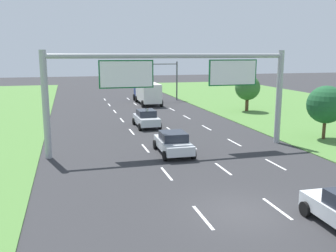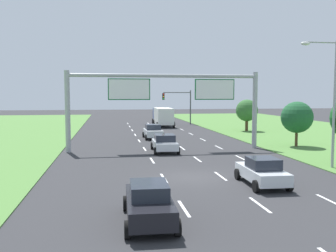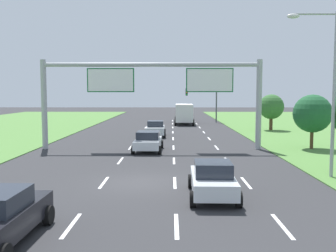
# 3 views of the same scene
# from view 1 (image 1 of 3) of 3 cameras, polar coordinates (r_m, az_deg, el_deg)

# --- Properties ---
(ground_plane) EXTENTS (200.00, 200.00, 0.00)m
(ground_plane) POSITION_cam_1_polar(r_m,az_deg,el_deg) (16.90, 11.04, -12.85)
(ground_plane) COLOR #2D2D30
(lane_dashes_inner_left) EXTENTS (0.14, 62.40, 0.01)m
(lane_dashes_inner_left) POSITION_cam_1_polar(r_m,az_deg,el_deg) (27.20, -3.46, -3.41)
(lane_dashes_inner_left) COLOR white
(lane_dashes_inner_left) RESTS_ON ground_plane
(lane_dashes_inner_right) EXTENTS (0.14, 62.40, 0.01)m
(lane_dashes_inner_right) POSITION_cam_1_polar(r_m,az_deg,el_deg) (28.08, 3.56, -2.95)
(lane_dashes_inner_right) COLOR white
(lane_dashes_inner_right) RESTS_ON ground_plane
(lane_dashes_slip) EXTENTS (0.14, 62.40, 0.01)m
(lane_dashes_slip) POSITION_cam_1_polar(r_m,az_deg,el_deg) (29.36, 10.06, -2.48)
(lane_dashes_slip) COLOR white
(lane_dashes_slip) RESTS_ON ground_plane
(car_near_red) EXTENTS (2.23, 4.32, 1.51)m
(car_near_red) POSITION_cam_1_polar(r_m,az_deg,el_deg) (25.58, 0.81, -2.56)
(car_near_red) COLOR silver
(car_near_red) RESTS_ON ground_plane
(car_lead_silver) EXTENTS (2.11, 4.03, 1.61)m
(car_lead_silver) POSITION_cam_1_polar(r_m,az_deg,el_deg) (34.88, -3.32, 1.17)
(car_lead_silver) COLOR silver
(car_lead_silver) RESTS_ON ground_plane
(box_truck) EXTENTS (2.81, 8.67, 2.86)m
(box_truck) POSITION_cam_1_polar(r_m,az_deg,el_deg) (51.18, -3.25, 5.22)
(box_truck) COLOR navy
(box_truck) RESTS_ON ground_plane
(sign_gantry) EXTENTS (17.24, 0.44, 7.00)m
(sign_gantry) POSITION_cam_1_polar(r_m,az_deg,el_deg) (26.05, 1.02, 6.90)
(sign_gantry) COLOR #9EA0A5
(sign_gantry) RESTS_ON ground_plane
(traffic_light_mast) EXTENTS (4.76, 0.49, 5.60)m
(traffic_light_mast) POSITION_cam_1_polar(r_m,az_deg,el_deg) (54.07, -0.62, 7.96)
(traffic_light_mast) COLOR #47494F
(traffic_light_mast) RESTS_ON ground_plane
(roadside_tree_mid) EXTENTS (2.97, 2.97, 4.30)m
(roadside_tree_mid) POSITION_cam_1_polar(r_m,az_deg,el_deg) (31.94, 22.94, 3.02)
(roadside_tree_mid) COLOR #513823
(roadside_tree_mid) RESTS_ON ground_plane
(roadside_tree_far) EXTENTS (2.92, 2.92, 4.28)m
(roadside_tree_far) POSITION_cam_1_polar(r_m,az_deg,el_deg) (44.90, 12.03, 5.72)
(roadside_tree_far) COLOR #513823
(roadside_tree_far) RESTS_ON ground_plane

